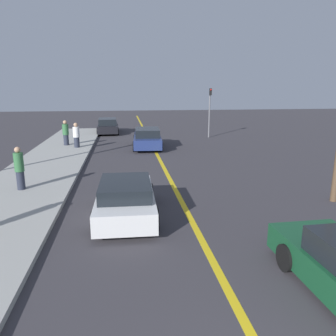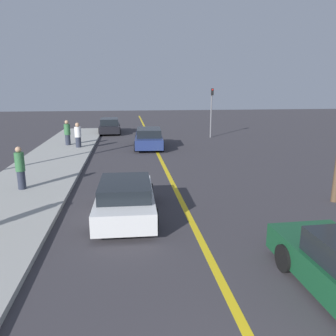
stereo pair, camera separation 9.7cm
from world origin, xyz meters
name	(u,v)px [view 2 (the right image)]	position (x,y,z in m)	size (l,w,h in m)	color
road_center_line	(159,156)	(0.00, 18.00, 0.00)	(0.20, 60.00, 0.01)	gold
sidewalk_left	(48,165)	(-6.15, 15.88, 0.08)	(3.78, 31.77, 0.16)	#9E9E99
car_ahead_center	(125,198)	(-2.05, 8.44, 0.61)	(2.00, 4.12, 1.24)	silver
car_far_distant	(149,138)	(-0.42, 20.98, 0.66)	(2.16, 4.66, 1.37)	navy
car_parked_left_lot	(110,126)	(-3.48, 29.01, 0.66)	(2.02, 4.54, 1.37)	black
pedestrian_mid_group	(20,168)	(-6.16, 11.46, 1.02)	(0.36, 0.36, 1.72)	#282D3D
pedestrian_far_standing	(78,135)	(-5.22, 20.89, 0.98)	(0.43, 0.43, 1.67)	#282D3D
pedestrian_by_sign	(67,133)	(-6.08, 21.93, 1.02)	(0.42, 0.42, 1.74)	#282D3D
traffic_light	(211,108)	(5.11, 25.16, 2.49)	(0.18, 0.40, 4.06)	slate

